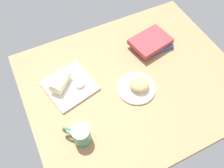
# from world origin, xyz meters

# --- Properties ---
(dining_table) EXTENTS (1.10, 0.90, 0.04)m
(dining_table) POSITION_xyz_m (0.00, 0.00, 0.02)
(dining_table) COLOR #9E754C
(dining_table) RESTS_ON ground
(round_plate) EXTENTS (0.19, 0.19, 0.01)m
(round_plate) POSITION_xyz_m (-0.01, -0.05, 0.05)
(round_plate) COLOR white
(round_plate) RESTS_ON dining_table
(scone_pastry) EXTENTS (0.14, 0.13, 0.06)m
(scone_pastry) POSITION_xyz_m (-0.00, -0.06, 0.08)
(scone_pastry) COLOR tan
(scone_pastry) RESTS_ON round_plate
(square_plate) EXTENTS (0.27, 0.27, 0.02)m
(square_plate) POSITION_xyz_m (-0.31, 0.11, 0.05)
(square_plate) COLOR silver
(square_plate) RESTS_ON dining_table
(sauce_cup) EXTENTS (0.06, 0.06, 0.02)m
(sauce_cup) POSITION_xyz_m (-0.26, 0.09, 0.07)
(sauce_cup) COLOR silver
(sauce_cup) RESTS_ON square_plate
(breakfast_wrap) EXTENTS (0.13, 0.13, 0.07)m
(breakfast_wrap) POSITION_xyz_m (-0.35, 0.12, 0.09)
(breakfast_wrap) COLOR beige
(breakfast_wrap) RESTS_ON square_plate
(book_stack) EXTENTS (0.24, 0.19, 0.06)m
(book_stack) POSITION_xyz_m (0.21, 0.16, 0.07)
(book_stack) COLOR #33477F
(book_stack) RESTS_ON dining_table
(coffee_mug) EXTENTS (0.11, 0.11, 0.10)m
(coffee_mug) POSITION_xyz_m (-0.36, -0.18, 0.09)
(coffee_mug) COLOR #4C8C6B
(coffee_mug) RESTS_ON dining_table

